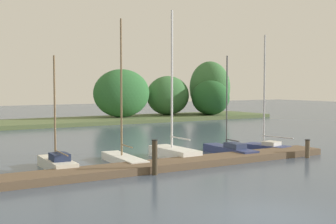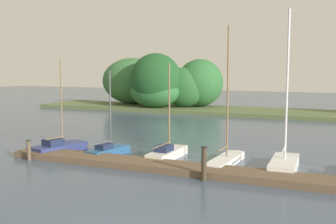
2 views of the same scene
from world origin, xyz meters
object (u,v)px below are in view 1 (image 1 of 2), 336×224
at_px(sailboat_2, 57,162).
at_px(sailboat_3, 123,157).
at_px(sailboat_5, 228,149).
at_px(mooring_piling_2, 307,148).
at_px(sailboat_6, 265,145).
at_px(sailboat_4, 173,151).
at_px(mooring_piling_1, 155,157).

height_order(sailboat_2, sailboat_3, sailboat_3).
xyz_separation_m(sailboat_5, mooring_piling_2, (3.02, -3.19, 0.21)).
xyz_separation_m(sailboat_3, sailboat_6, (9.49, -0.43, 0.03)).
relative_size(sailboat_4, sailboat_6, 1.14).
distance_m(sailboat_3, sailboat_5, 6.56).
relative_size(sailboat_2, mooring_piling_1, 3.41).
bearing_deg(sailboat_5, sailboat_4, 84.96).
bearing_deg(sailboat_6, sailboat_3, 75.12).
bearing_deg(sailboat_2, sailboat_4, -88.38).
bearing_deg(sailboat_6, mooring_piling_1, 95.48).
xyz_separation_m(sailboat_2, sailboat_5, (9.99, -0.57, -0.05)).
bearing_deg(mooring_piling_1, sailboat_4, 48.17).
height_order(sailboat_5, sailboat_6, sailboat_6).
relative_size(sailboat_3, mooring_piling_1, 4.64).
distance_m(sailboat_2, mooring_piling_1, 4.93).
relative_size(mooring_piling_1, mooring_piling_2, 1.56).
bearing_deg(sailboat_5, mooring_piling_2, -133.27).
xyz_separation_m(sailboat_2, mooring_piling_2, (13.01, -3.76, 0.16)).
bearing_deg(sailboat_2, mooring_piling_2, -103.93).
bearing_deg(sailboat_2, mooring_piling_1, -134.50).
height_order(sailboat_4, mooring_piling_1, sailboat_4).
bearing_deg(mooring_piling_1, sailboat_3, 88.66).
height_order(sailboat_3, sailboat_6, sailboat_3).
relative_size(sailboat_3, sailboat_5, 1.30).
relative_size(sailboat_3, sailboat_6, 1.05).
relative_size(sailboat_4, mooring_piling_2, 7.92).
relative_size(sailboat_2, sailboat_5, 0.95).
height_order(sailboat_4, sailboat_6, sailboat_4).
height_order(sailboat_5, mooring_piling_1, sailboat_5).
xyz_separation_m(sailboat_2, mooring_piling_1, (3.37, -3.57, 0.45)).
bearing_deg(sailboat_3, mooring_piling_2, -107.61).
height_order(sailboat_2, mooring_piling_2, sailboat_2).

